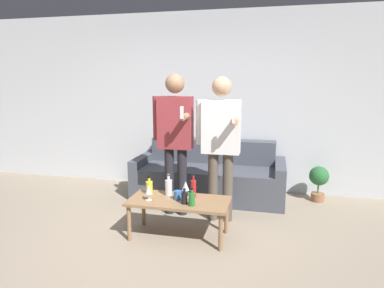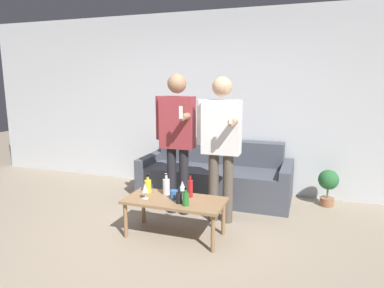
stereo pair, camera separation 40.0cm
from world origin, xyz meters
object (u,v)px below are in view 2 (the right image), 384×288
at_px(bottle_orange, 148,186).
at_px(person_standing_right, 221,138).
at_px(coffee_table, 175,203).
at_px(couch, 216,177).
at_px(person_standing_left, 177,132).

height_order(bottle_orange, person_standing_right, person_standing_right).
bearing_deg(coffee_table, couch, 86.99).
bearing_deg(couch, coffee_table, -93.01).
height_order(couch, bottle_orange, couch).
bearing_deg(coffee_table, bottle_orange, 163.15).
bearing_deg(bottle_orange, person_standing_right, 31.34).
bearing_deg(coffee_table, person_standing_right, 57.51).
relative_size(coffee_table, person_standing_left, 0.61).
relative_size(coffee_table, bottle_orange, 5.44).
relative_size(coffee_table, person_standing_right, 0.63).
bearing_deg(person_standing_right, bottle_orange, -148.66).
height_order(couch, person_standing_right, person_standing_right).
xyz_separation_m(couch, coffee_table, (-0.07, -1.40, 0.08)).
relative_size(bottle_orange, person_standing_right, 0.11).
height_order(coffee_table, person_standing_right, person_standing_right).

